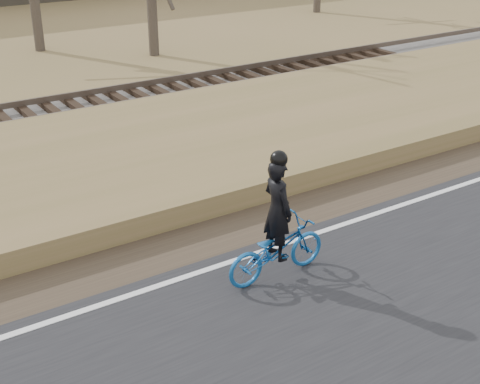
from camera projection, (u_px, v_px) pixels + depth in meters
cyclist at (277, 238)px, 10.17m from camera, size 1.77×0.64×2.09m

